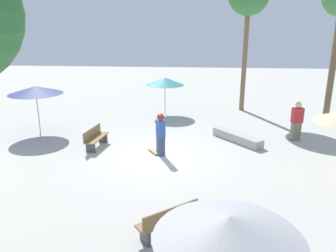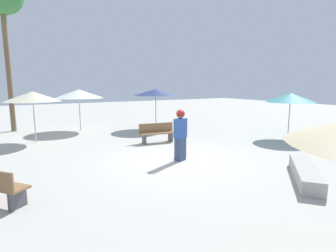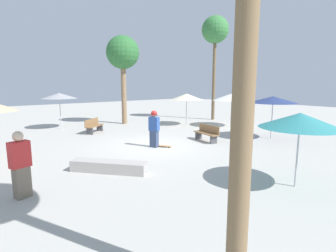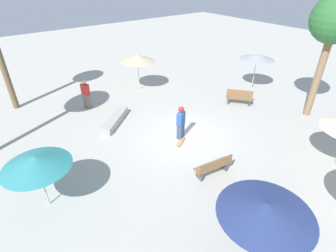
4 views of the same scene
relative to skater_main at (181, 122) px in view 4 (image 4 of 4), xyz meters
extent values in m
plane|color=#B2AFA8|center=(-0.17, 0.11, -0.94)|extent=(60.00, 60.00, 0.00)
cube|color=#38476B|center=(0.00, 0.00, -0.55)|extent=(0.43, 0.38, 0.79)
cube|color=#2D519E|center=(0.00, 0.00, 0.17)|extent=(0.53, 0.43, 0.65)
sphere|color=tan|center=(0.00, 0.00, 0.63)|extent=(0.26, 0.26, 0.26)
sphere|color=maroon|center=(0.00, 0.00, 0.66)|extent=(0.29, 0.29, 0.29)
cube|color=#B7844C|center=(0.25, 0.33, -0.88)|extent=(0.78, 0.61, 0.02)
cylinder|color=silver|center=(0.41, 0.53, -0.91)|extent=(0.06, 0.05, 0.05)
cylinder|color=silver|center=(0.51, 0.39, -0.91)|extent=(0.06, 0.05, 0.05)
cylinder|color=silver|center=(0.00, 0.26, -0.91)|extent=(0.06, 0.05, 0.05)
cylinder|color=silver|center=(0.09, 0.12, -0.91)|extent=(0.06, 0.05, 0.05)
cube|color=#A8A39E|center=(1.93, -3.26, -0.75)|extent=(2.35, 2.10, 0.38)
cube|color=#47474C|center=(1.27, 2.74, -0.74)|extent=(0.14, 0.40, 0.40)
cube|color=#47474C|center=(0.03, 2.91, -0.74)|extent=(0.14, 0.40, 0.40)
cube|color=olive|center=(0.65, 2.82, -0.52)|extent=(1.65, 0.66, 0.05)
cube|color=olive|center=(0.68, 3.02, -0.29)|extent=(1.59, 0.27, 0.40)
cube|color=#47474C|center=(-5.65, -0.23, -0.74)|extent=(0.36, 0.31, 0.40)
cube|color=#47474C|center=(-4.86, -1.20, -0.74)|extent=(0.36, 0.31, 0.40)
cube|color=olive|center=(-5.26, -0.71, -0.52)|extent=(1.35, 1.52, 0.05)
cube|color=olive|center=(-5.41, -0.84, -0.29)|extent=(1.04, 1.27, 0.40)
cylinder|color=#B7B7BC|center=(-1.57, -6.39, 0.19)|extent=(0.05, 0.05, 2.26)
cone|color=#C6B289|center=(-1.57, -6.39, 1.26)|extent=(2.30, 2.30, 0.42)
cylinder|color=#B7B7BC|center=(2.35, 6.17, 0.15)|extent=(0.05, 0.05, 2.18)
cone|color=navy|center=(2.35, 6.17, 1.18)|extent=(2.51, 2.51, 0.36)
cylinder|color=#B7B7BC|center=(-8.09, -1.88, 0.18)|extent=(0.05, 0.05, 2.24)
cone|color=#99999E|center=(-8.09, -1.88, 1.24)|extent=(2.27, 2.27, 0.36)
cylinder|color=#B7B7BC|center=(6.48, 0.44, 0.07)|extent=(0.05, 0.05, 2.02)
cone|color=teal|center=(6.48, 0.44, 1.01)|extent=(2.24, 2.24, 0.43)
cylinder|color=#896B4C|center=(-7.39, 2.52, 1.48)|extent=(0.37, 0.37, 4.84)
sphere|color=#2D6B33|center=(-7.39, 2.52, 4.25)|extent=(2.37, 2.37, 2.37)
cylinder|color=brown|center=(5.84, -8.53, 2.13)|extent=(0.33, 0.33, 6.15)
cube|color=#726656|center=(2.37, -5.94, -0.53)|extent=(0.37, 0.44, 0.83)
cube|color=red|center=(2.37, -5.94, 0.23)|extent=(0.40, 0.54, 0.68)
sphere|color=beige|center=(2.37, -5.94, 0.71)|extent=(0.27, 0.27, 0.27)
camera|label=1|loc=(-12.28, -1.35, 4.05)|focal=35.00mm
camera|label=2|loc=(-4.79, -7.25, 1.63)|focal=28.00mm
camera|label=3|loc=(9.88, -6.99, 2.04)|focal=28.00mm
camera|label=4|loc=(7.05, 8.28, 6.40)|focal=28.00mm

